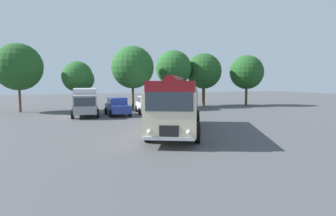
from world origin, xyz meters
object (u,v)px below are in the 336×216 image
at_px(car_near_left, 117,106).
at_px(box_van, 85,101).
at_px(car_mid_left, 146,104).
at_px(vintage_bus, 177,102).

relative_size(car_near_left, box_van, 0.71).
distance_m(car_mid_left, box_van, 6.05).
bearing_deg(box_van, car_near_left, -14.68).
height_order(car_near_left, box_van, box_van).
xyz_separation_m(vintage_bus, car_mid_left, (1.53, 11.70, -1.05)).
bearing_deg(car_near_left, car_mid_left, 19.79).
distance_m(vintage_bus, car_near_left, 10.74).
bearing_deg(vintage_bus, car_near_left, 98.77).
distance_m(car_near_left, car_mid_left, 3.36).
xyz_separation_m(vintage_bus, box_van, (-4.49, 11.31, -0.53)).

